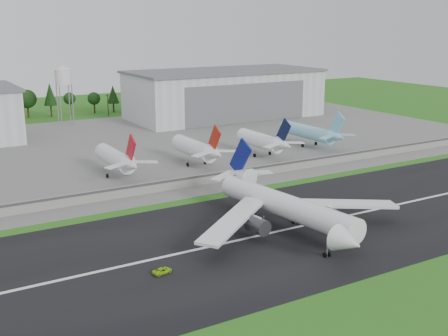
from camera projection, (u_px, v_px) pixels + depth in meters
ground at (308, 244)px, 128.38m from camera, size 600.00×600.00×0.00m
runway at (282, 231)px, 136.72m from camera, size 320.00×60.00×0.10m
runway_centerline at (282, 230)px, 136.70m from camera, size 220.00×1.00×0.02m
apron at (122, 147)px, 228.54m from camera, size 320.00×150.00×0.10m
blast_fence at (196, 181)px, 173.83m from camera, size 240.00×0.61×3.50m
hangar_east at (225, 94)px, 299.67m from camera, size 102.00×47.00×25.20m
water_tower at (63, 75)px, 274.21m from camera, size 8.40×8.40×29.40m
utility_poles at (68, 119)px, 295.33m from camera, size 230.00×3.00×12.00m
treeline at (61, 115)px, 307.85m from camera, size 320.00×16.00×22.00m
main_airliner at (287, 212)px, 135.63m from camera, size 56.88×59.25×18.17m
ground_vehicle at (162, 271)px, 113.16m from camera, size 4.50×2.72×1.17m
parked_jet_red_a at (118, 159)px, 182.30m from camera, size 7.36×31.29×16.68m
parked_jet_red_b at (198, 149)px, 196.71m from camera, size 7.36×31.29×16.80m
parked_jet_navy at (265, 141)px, 210.58m from camera, size 7.36×31.29×16.66m
parked_jet_skyblue at (312, 132)px, 227.89m from camera, size 7.36×37.29×16.57m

